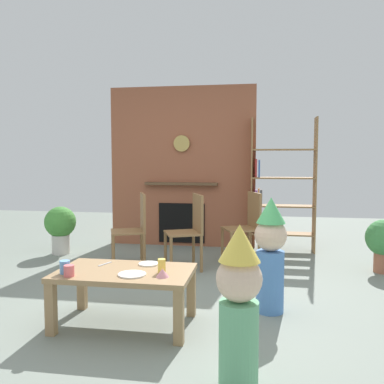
{
  "coord_description": "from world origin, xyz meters",
  "views": [
    {
      "loc": [
        0.8,
        -3.57,
        1.32
      ],
      "look_at": [
        0.15,
        0.4,
        1.0
      ],
      "focal_mm": 38.48,
      "sensor_mm": 36.0,
      "label": 1
    }
  ],
  "objects_px": {
    "paper_cup_center": "(69,271)",
    "dining_chair_right": "(247,223)",
    "child_in_pink": "(270,252)",
    "coffee_table": "(125,279)",
    "potted_plant_tall": "(384,241)",
    "child_with_cone_hat": "(239,303)",
    "dining_chair_middle": "(190,227)",
    "paper_plate_front": "(132,274)",
    "paper_cup_near_left": "(162,266)",
    "birthday_cake_slice": "(162,273)",
    "dining_chair_left": "(135,225)",
    "paper_plate_rear": "(149,264)",
    "bookshelf": "(278,192)",
    "potted_plant_short": "(60,226)",
    "paper_cup_near_right": "(65,267)"
  },
  "relations": [
    {
      "from": "paper_cup_center",
      "to": "dining_chair_right",
      "type": "height_order",
      "value": "dining_chair_right"
    },
    {
      "from": "paper_cup_center",
      "to": "child_in_pink",
      "type": "xyz_separation_m",
      "value": [
        1.5,
        0.71,
        0.04
      ]
    },
    {
      "from": "coffee_table",
      "to": "potted_plant_tall",
      "type": "bearing_deg",
      "value": 38.05
    },
    {
      "from": "child_in_pink",
      "to": "paper_cup_center",
      "type": "bearing_deg",
      "value": 2.64
    },
    {
      "from": "child_in_pink",
      "to": "dining_chair_right",
      "type": "xyz_separation_m",
      "value": [
        -0.24,
        1.66,
        -0.02
      ]
    },
    {
      "from": "child_with_cone_hat",
      "to": "dining_chair_middle",
      "type": "distance_m",
      "value": 2.6
    },
    {
      "from": "paper_plate_front",
      "to": "paper_cup_near_left",
      "type": "bearing_deg",
      "value": 25.86
    },
    {
      "from": "birthday_cake_slice",
      "to": "potted_plant_tall",
      "type": "bearing_deg",
      "value": 44.07
    },
    {
      "from": "dining_chair_left",
      "to": "dining_chair_middle",
      "type": "height_order",
      "value": "same"
    },
    {
      "from": "birthday_cake_slice",
      "to": "child_with_cone_hat",
      "type": "bearing_deg",
      "value": -46.65
    },
    {
      "from": "coffee_table",
      "to": "paper_plate_front",
      "type": "xyz_separation_m",
      "value": [
        0.1,
        -0.12,
        0.08
      ]
    },
    {
      "from": "paper_plate_front",
      "to": "dining_chair_right",
      "type": "xyz_separation_m",
      "value": [
        0.8,
        2.25,
        0.06
      ]
    },
    {
      "from": "child_with_cone_hat",
      "to": "dining_chair_right",
      "type": "height_order",
      "value": "child_with_cone_hat"
    },
    {
      "from": "dining_chair_left",
      "to": "paper_cup_center",
      "type": "bearing_deg",
      "value": 71.02
    },
    {
      "from": "paper_plate_rear",
      "to": "dining_chair_middle",
      "type": "height_order",
      "value": "dining_chair_middle"
    },
    {
      "from": "bookshelf",
      "to": "child_with_cone_hat",
      "type": "xyz_separation_m",
      "value": [
        -0.37,
        -3.67,
        -0.34
      ]
    },
    {
      "from": "birthday_cake_slice",
      "to": "dining_chair_middle",
      "type": "bearing_deg",
      "value": 93.14
    },
    {
      "from": "dining_chair_middle",
      "to": "dining_chair_right",
      "type": "relative_size",
      "value": 1.0
    },
    {
      "from": "paper_cup_near_left",
      "to": "dining_chair_middle",
      "type": "bearing_deg",
      "value": 92.27
    },
    {
      "from": "bookshelf",
      "to": "paper_cup_center",
      "type": "relative_size",
      "value": 22.3
    },
    {
      "from": "paper_plate_rear",
      "to": "child_in_pink",
      "type": "relative_size",
      "value": 0.17
    },
    {
      "from": "paper_plate_rear",
      "to": "dining_chair_left",
      "type": "distance_m",
      "value": 1.63
    },
    {
      "from": "paper_cup_near_left",
      "to": "potted_plant_short",
      "type": "distance_m",
      "value": 3.0
    },
    {
      "from": "paper_plate_rear",
      "to": "child_with_cone_hat",
      "type": "bearing_deg",
      "value": -50.59
    },
    {
      "from": "dining_chair_right",
      "to": "child_with_cone_hat",
      "type": "bearing_deg",
      "value": 67.98
    },
    {
      "from": "paper_plate_front",
      "to": "dining_chair_middle",
      "type": "height_order",
      "value": "dining_chair_middle"
    },
    {
      "from": "dining_chair_right",
      "to": "child_in_pink",
      "type": "bearing_deg",
      "value": 75.64
    },
    {
      "from": "paper_plate_rear",
      "to": "dining_chair_right",
      "type": "distance_m",
      "value": 2.08
    },
    {
      "from": "paper_cup_near_right",
      "to": "potted_plant_tall",
      "type": "height_order",
      "value": "potted_plant_tall"
    },
    {
      "from": "coffee_table",
      "to": "paper_cup_center",
      "type": "xyz_separation_m",
      "value": [
        -0.36,
        -0.23,
        0.11
      ]
    },
    {
      "from": "child_in_pink",
      "to": "potted_plant_tall",
      "type": "xyz_separation_m",
      "value": [
        1.34,
        1.47,
        -0.16
      ]
    },
    {
      "from": "bookshelf",
      "to": "paper_plate_rear",
      "type": "xyz_separation_m",
      "value": [
        -1.16,
        -2.7,
        -0.4
      ]
    },
    {
      "from": "paper_plate_front",
      "to": "dining_chair_right",
      "type": "bearing_deg",
      "value": 70.41
    },
    {
      "from": "paper_cup_near_right",
      "to": "potted_plant_short",
      "type": "distance_m",
      "value": 2.7
    },
    {
      "from": "child_in_pink",
      "to": "dining_chair_left",
      "type": "relative_size",
      "value": 1.11
    },
    {
      "from": "coffee_table",
      "to": "child_in_pink",
      "type": "distance_m",
      "value": 1.25
    },
    {
      "from": "dining_chair_middle",
      "to": "potted_plant_short",
      "type": "relative_size",
      "value": 1.36
    },
    {
      "from": "birthday_cake_slice",
      "to": "dining_chair_left",
      "type": "relative_size",
      "value": 0.11
    },
    {
      "from": "paper_cup_center",
      "to": "birthday_cake_slice",
      "type": "distance_m",
      "value": 0.7
    },
    {
      "from": "bookshelf",
      "to": "paper_cup_near_left",
      "type": "xyz_separation_m",
      "value": [
        -1.0,
        -2.93,
        -0.35
      ]
    },
    {
      "from": "paper_cup_near_left",
      "to": "paper_plate_rear",
      "type": "bearing_deg",
      "value": 126.47
    },
    {
      "from": "paper_cup_near_right",
      "to": "paper_plate_rear",
      "type": "relative_size",
      "value": 0.59
    },
    {
      "from": "paper_cup_near_left",
      "to": "child_in_pink",
      "type": "bearing_deg",
      "value": 30.59
    },
    {
      "from": "paper_cup_center",
      "to": "paper_plate_front",
      "type": "bearing_deg",
      "value": 13.46
    },
    {
      "from": "paper_cup_near_left",
      "to": "child_in_pink",
      "type": "height_order",
      "value": "child_in_pink"
    },
    {
      "from": "dining_chair_left",
      "to": "potted_plant_short",
      "type": "bearing_deg",
      "value": -43.31
    },
    {
      "from": "child_with_cone_hat",
      "to": "coffee_table",
      "type": "bearing_deg",
      "value": -0.0
    },
    {
      "from": "paper_cup_center",
      "to": "birthday_cake_slice",
      "type": "xyz_separation_m",
      "value": [
        0.7,
        0.1,
        -0.01
      ]
    },
    {
      "from": "dining_chair_left",
      "to": "paper_plate_front",
      "type": "bearing_deg",
      "value": 84.84
    },
    {
      "from": "paper_cup_near_left",
      "to": "dining_chair_middle",
      "type": "relative_size",
      "value": 0.12
    }
  ]
}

